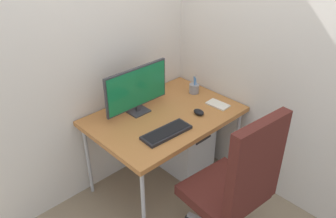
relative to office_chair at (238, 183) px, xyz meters
name	(u,v)px	position (x,y,z in m)	size (l,w,h in m)	color
ground_plane	(165,182)	(0.12, 0.84, -0.62)	(8.00, 8.00, 0.00)	gray
wall_back	(126,23)	(0.12, 1.28, 0.78)	(2.95, 0.04, 2.80)	silver
wall_side_right	(245,25)	(0.75, 0.58, 0.78)	(0.04, 2.58, 2.80)	silver
desk	(165,118)	(0.12, 0.84, 0.08)	(1.21, 0.83, 0.74)	#B27038
office_chair	(238,183)	(0.00, 0.00, 0.00)	(0.58, 0.58, 1.16)	black
filing_cabinet	(182,139)	(0.42, 0.92, -0.32)	(0.38, 0.53, 0.61)	silver
monitor	(137,89)	(-0.01, 1.02, 0.33)	(0.60, 0.13, 0.39)	#333338
keyboard	(166,132)	(-0.06, 0.62, 0.13)	(0.40, 0.17, 0.03)	black
mouse	(199,112)	(0.32, 0.64, 0.14)	(0.07, 0.10, 0.04)	black
pen_holder	(194,88)	(0.57, 0.93, 0.16)	(0.09, 0.09, 0.18)	gray
notebook	(218,105)	(0.55, 0.63, 0.12)	(0.11, 0.19, 0.01)	silver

